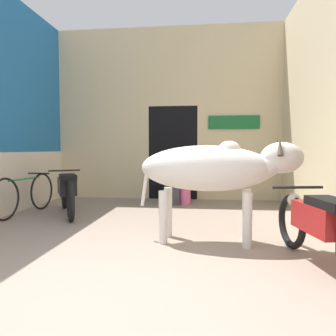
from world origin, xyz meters
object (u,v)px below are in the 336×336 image
at_px(shopkeeper_seated, 173,176).
at_px(cow, 214,169).
at_px(bicycle, 25,194).
at_px(plastic_stool, 185,195).
at_px(motorcycle_far, 67,190).
at_px(motorcycle_near, 320,225).

bearing_deg(shopkeeper_seated, cow, -73.97).
height_order(bicycle, plastic_stool, bicycle).
xyz_separation_m(cow, motorcycle_far, (-2.57, 1.46, -0.49)).
bearing_deg(motorcycle_far, bicycle, -174.23).
bearing_deg(plastic_stool, bicycle, -153.22).
bearing_deg(plastic_stool, motorcycle_far, -146.79).
bearing_deg(cow, motorcycle_far, 150.49).
height_order(motorcycle_near, plastic_stool, motorcycle_near).
bearing_deg(bicycle, plastic_stool, 26.78).
xyz_separation_m(motorcycle_far, plastic_stool, (2.03, 1.33, -0.24)).
xyz_separation_m(motorcycle_near, bicycle, (-4.35, 2.14, -0.06)).
distance_m(cow, bicycle, 3.65).
relative_size(motorcycle_near, bicycle, 1.08).
relative_size(motorcycle_far, bicycle, 0.99).
xyz_separation_m(motorcycle_far, shopkeeper_seated, (1.77, 1.35, 0.16)).
relative_size(cow, shopkeeper_seated, 1.74).
xyz_separation_m(motorcycle_near, shopkeeper_seated, (-1.83, 3.57, 0.17)).
bearing_deg(shopkeeper_seated, motorcycle_near, -62.82).
height_order(shopkeeper_seated, plastic_stool, shopkeeper_seated).
height_order(motorcycle_far, bicycle, motorcycle_far).
xyz_separation_m(shopkeeper_seated, plastic_stool, (0.26, -0.02, -0.39)).
bearing_deg(motorcycle_near, cow, 143.49).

